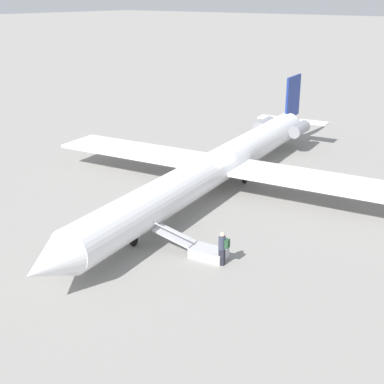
{
  "coord_description": "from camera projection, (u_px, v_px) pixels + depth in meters",
  "views": [
    {
      "loc": [
        27.23,
        19.25,
        12.46
      ],
      "look_at": [
        4.05,
        1.32,
        1.56
      ],
      "focal_mm": 50.0,
      "sensor_mm": 36.0,
      "label": 1
    }
  ],
  "objects": [
    {
      "name": "ground_plane",
      "position": [
        213.0,
        193.0,
        35.57
      ],
      "size": [
        600.0,
        600.0,
        0.0
      ],
      "primitive_type": "plane",
      "color": "gray"
    },
    {
      "name": "airplane_main",
      "position": [
        220.0,
        164.0,
        35.7
      ],
      "size": [
        33.34,
        26.01,
        5.87
      ],
      "rotation": [
        0.0,
        0.0,
        0.14
      ],
      "color": "white",
      "rests_on": "ground"
    },
    {
      "name": "boarding_stairs",
      "position": [
        201.0,
        250.0,
        26.9
      ],
      "size": [
        1.59,
        4.11,
        1.54
      ],
      "rotation": [
        0.0,
        0.0,
        -1.43
      ],
      "color": "#B2B2B7",
      "rests_on": "ground"
    },
    {
      "name": "passenger",
      "position": [
        223.0,
        246.0,
        25.79
      ],
      "size": [
        0.37,
        0.56,
        1.74
      ],
      "rotation": [
        0.0,
        0.0,
        -1.43
      ],
      "color": "#23232D",
      "rests_on": "ground"
    }
  ]
}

